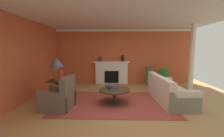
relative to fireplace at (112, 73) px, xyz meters
The scene contains 21 objects.
ground_plane 3.12m from the fireplace, 80.59° to the right, with size 8.51×8.51×0.00m, color tan.
wall_fireplace 1.00m from the fireplace, 22.74° to the left, with size 7.15×0.12×2.74m, color #C65633.
wall_window 4.02m from the fireplace, 135.98° to the right, with size 0.12×6.97×2.74m, color #C65633.
ceiling_panel 3.57m from the fireplace, 79.58° to the right, with size 7.15×6.97×0.06m, color white.
crown_moulding 2.19m from the fireplace, 14.58° to the left, with size 7.15×0.08×0.12m, color white.
area_rug 2.90m from the fireplace, 86.59° to the right, with size 3.60×2.42×0.01m, color #993D33.
fireplace is the anchor object (origin of this frame).
sofa 3.29m from the fireplace, 53.53° to the right, with size 1.01×2.15×0.85m.
armchair_near_window 3.66m from the fireplace, 113.00° to the right, with size 0.86×0.86×0.95m.
coffee_table 2.85m from the fireplace, 86.59° to the right, with size 1.00×1.00×0.45m.
side_table 3.17m from the fireplace, 123.24° to the right, with size 0.56×0.56×0.70m.
table_lamp 3.24m from the fireplace, 123.24° to the right, with size 0.44×0.44×0.75m.
vase_mantel_right 0.92m from the fireplace, ahead, with size 0.14×0.14×0.30m, color black.
vase_mantel_left 0.89m from the fireplace, behind, with size 0.15×0.15×0.23m, color navy.
vase_on_side_table 3.21m from the fireplace, 119.80° to the right, with size 0.18×0.18×0.37m, color #9E3328.
vase_tall_corner 1.83m from the fireplace, ahead, with size 0.33×0.33×0.83m, color #33703D.
book_red_cover 2.77m from the fireplace, 86.90° to the right, with size 0.25×0.20×0.03m, color navy.
book_art_folio 2.76m from the fireplace, 89.35° to the right, with size 0.20×0.16×0.03m, color maroon.
book_small_novel 2.80m from the fireplace, 89.80° to the right, with size 0.20×0.17×0.05m, color navy.
potted_plant 2.46m from the fireplace, 12.72° to the right, with size 0.56×0.56×0.83m.
column_white 3.67m from the fireplace, 19.61° to the right, with size 0.20×0.20×2.74m, color white.
Camera 1 is at (-0.29, -4.55, 1.72)m, focal length 24.45 mm.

